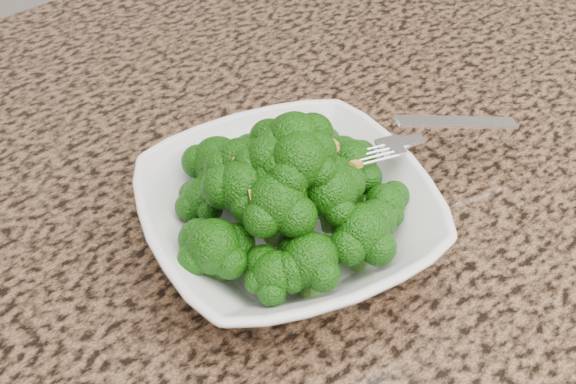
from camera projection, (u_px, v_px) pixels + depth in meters
granite_counter at (379, 312)px, 0.50m from camera, size 1.64×1.04×0.03m
bowl at (288, 218)px, 0.51m from camera, size 0.25×0.25×0.05m
broccoli_pile at (288, 154)px, 0.47m from camera, size 0.18×0.18×0.07m
garlic_topping at (288, 108)px, 0.44m from camera, size 0.11×0.11×0.01m
fork at (413, 139)px, 0.53m from camera, size 0.17×0.10×0.01m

